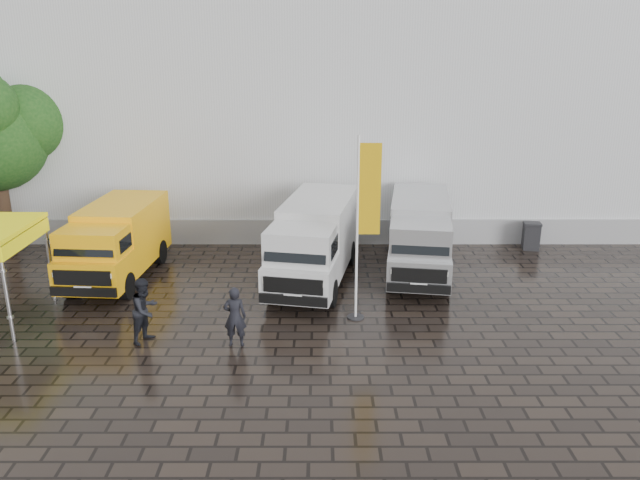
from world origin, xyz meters
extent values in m
plane|color=black|center=(0.00, 0.00, 0.00)|extent=(120.00, 120.00, 0.00)
cube|color=silver|center=(2.00, 16.00, 6.00)|extent=(44.00, 16.00, 12.00)
cube|color=gray|center=(2.00, 7.95, 0.50)|extent=(44.00, 0.15, 1.00)
cylinder|color=silver|center=(-9.01, 2.28, 1.33)|extent=(0.10, 0.10, 2.65)
cylinder|color=silver|center=(-9.01, -0.46, 1.33)|extent=(0.10, 0.10, 2.65)
cylinder|color=black|center=(0.33, 0.94, 0.02)|extent=(0.50, 0.50, 0.04)
cylinder|color=white|center=(0.33, 0.94, 2.66)|extent=(0.07, 0.07, 5.33)
cube|color=#D09B0A|center=(0.66, 0.94, 3.84)|extent=(0.60, 0.03, 2.56)
cylinder|color=black|center=(-12.87, 7.51, 1.77)|extent=(0.50, 0.50, 3.54)
cube|color=black|center=(7.47, 7.30, 0.53)|extent=(0.73, 0.73, 1.06)
imported|color=black|center=(-2.95, -0.79, 0.83)|extent=(0.61, 0.40, 1.65)
imported|color=black|center=(-5.36, -0.52, 0.89)|extent=(0.99, 1.08, 1.79)
camera|label=1|loc=(-0.72, -15.72, 7.68)|focal=35.00mm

